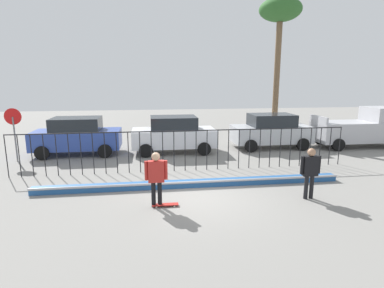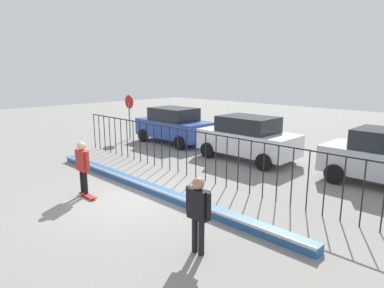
{
  "view_description": "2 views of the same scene",
  "coord_description": "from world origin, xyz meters",
  "px_view_note": "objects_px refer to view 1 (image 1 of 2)",
  "views": [
    {
      "loc": [
        -1.48,
        -9.66,
        3.81
      ],
      "look_at": [
        0.19,
        2.24,
        1.29
      ],
      "focal_mm": 29.13,
      "sensor_mm": 36.0,
      "label": 1
    },
    {
      "loc": [
        7.98,
        -5.43,
        3.74
      ],
      "look_at": [
        -0.16,
        2.94,
        1.24
      ],
      "focal_mm": 31.3,
      "sensor_mm": 36.0,
      "label": 2
    }
  ],
  "objects_px": {
    "skateboard": "(165,205)",
    "palm_tree_tall": "(280,17)",
    "skateboarder": "(156,174)",
    "parked_car_blue": "(77,136)",
    "parked_car_silver": "(271,131)",
    "parked_car_white": "(174,134)",
    "camera_operator": "(310,169)",
    "stop_sign": "(14,127)",
    "pickup_truck": "(359,129)"
  },
  "relations": [
    {
      "from": "skateboard",
      "to": "palm_tree_tall",
      "type": "xyz_separation_m",
      "value": [
        7.55,
        9.97,
        7.41
      ]
    },
    {
      "from": "skateboarder",
      "to": "skateboard",
      "type": "distance_m",
      "value": 0.99
    },
    {
      "from": "skateboard",
      "to": "parked_car_blue",
      "type": "relative_size",
      "value": 0.19
    },
    {
      "from": "skateboarder",
      "to": "parked_car_silver",
      "type": "distance_m",
      "value": 9.96
    },
    {
      "from": "skateboarder",
      "to": "parked_car_silver",
      "type": "bearing_deg",
      "value": 63.9
    },
    {
      "from": "skateboarder",
      "to": "palm_tree_tall",
      "type": "xyz_separation_m",
      "value": [
        7.8,
        9.92,
        6.45
      ]
    },
    {
      "from": "parked_car_white",
      "to": "parked_car_silver",
      "type": "height_order",
      "value": "same"
    },
    {
      "from": "skateboarder",
      "to": "camera_operator",
      "type": "bearing_deg",
      "value": 14.92
    },
    {
      "from": "palm_tree_tall",
      "to": "parked_car_blue",
      "type": "bearing_deg",
      "value": -167.32
    },
    {
      "from": "skateboarder",
      "to": "parked_car_white",
      "type": "xyz_separation_m",
      "value": [
        1.1,
        7.12,
        -0.04
      ]
    },
    {
      "from": "stop_sign",
      "to": "parked_car_white",
      "type": "bearing_deg",
      "value": 6.48
    },
    {
      "from": "skateboard",
      "to": "stop_sign",
      "type": "distance_m",
      "value": 9.27
    },
    {
      "from": "parked_car_white",
      "to": "stop_sign",
      "type": "height_order",
      "value": "stop_sign"
    },
    {
      "from": "camera_operator",
      "to": "pickup_truck",
      "type": "xyz_separation_m",
      "value": [
        6.83,
        7.13,
        0.03
      ]
    },
    {
      "from": "skateboard",
      "to": "parked_car_blue",
      "type": "xyz_separation_m",
      "value": [
        -4.06,
        7.35,
        0.91
      ]
    },
    {
      "from": "parked_car_white",
      "to": "palm_tree_tall",
      "type": "distance_m",
      "value": 9.74
    },
    {
      "from": "camera_operator",
      "to": "skateboarder",
      "type": "bearing_deg",
      "value": 26.84
    },
    {
      "from": "parked_car_silver",
      "to": "palm_tree_tall",
      "type": "bearing_deg",
      "value": 59.99
    },
    {
      "from": "camera_operator",
      "to": "stop_sign",
      "type": "xyz_separation_m",
      "value": [
        -11.24,
        6.31,
        0.61
      ]
    },
    {
      "from": "skateboard",
      "to": "palm_tree_tall",
      "type": "bearing_deg",
      "value": 36.19
    },
    {
      "from": "parked_car_white",
      "to": "palm_tree_tall",
      "type": "height_order",
      "value": "palm_tree_tall"
    },
    {
      "from": "parked_car_silver",
      "to": "camera_operator",
      "type": "bearing_deg",
      "value": -106.73
    },
    {
      "from": "camera_operator",
      "to": "palm_tree_tall",
      "type": "bearing_deg",
      "value": -79.04
    },
    {
      "from": "skateboarder",
      "to": "skateboard",
      "type": "xyz_separation_m",
      "value": [
        0.25,
        -0.04,
        -0.96
      ]
    },
    {
      "from": "skateboarder",
      "to": "stop_sign",
      "type": "bearing_deg",
      "value": 150.75
    },
    {
      "from": "skateboard",
      "to": "camera_operator",
      "type": "xyz_separation_m",
      "value": [
        4.63,
        0.0,
        0.95
      ]
    },
    {
      "from": "parked_car_blue",
      "to": "stop_sign",
      "type": "bearing_deg",
      "value": -157.76
    },
    {
      "from": "stop_sign",
      "to": "palm_tree_tall",
      "type": "bearing_deg",
      "value": 14.46
    },
    {
      "from": "parked_car_silver",
      "to": "parked_car_blue",
      "type": "bearing_deg",
      "value": 176.97
    },
    {
      "from": "pickup_truck",
      "to": "stop_sign",
      "type": "height_order",
      "value": "stop_sign"
    },
    {
      "from": "parked_car_blue",
      "to": "palm_tree_tall",
      "type": "distance_m",
      "value": 13.56
    },
    {
      "from": "parked_car_white",
      "to": "parked_car_silver",
      "type": "bearing_deg",
      "value": 1.7
    },
    {
      "from": "skateboard",
      "to": "parked_car_white",
      "type": "bearing_deg",
      "value": 66.56
    },
    {
      "from": "camera_operator",
      "to": "pickup_truck",
      "type": "bearing_deg",
      "value": -106.52
    },
    {
      "from": "parked_car_blue",
      "to": "stop_sign",
      "type": "distance_m",
      "value": 2.83
    },
    {
      "from": "skateboarder",
      "to": "pickup_truck",
      "type": "relative_size",
      "value": 0.36
    },
    {
      "from": "skateboard",
      "to": "pickup_truck",
      "type": "distance_m",
      "value": 13.54
    },
    {
      "from": "camera_operator",
      "to": "stop_sign",
      "type": "bearing_deg",
      "value": -2.02
    },
    {
      "from": "stop_sign",
      "to": "skateboarder",
      "type": "bearing_deg",
      "value": -44.61
    },
    {
      "from": "pickup_truck",
      "to": "palm_tree_tall",
      "type": "bearing_deg",
      "value": 146.32
    },
    {
      "from": "skateboarder",
      "to": "skateboard",
      "type": "bearing_deg",
      "value": 6.07
    },
    {
      "from": "parked_car_silver",
      "to": "palm_tree_tall",
      "type": "xyz_separation_m",
      "value": [
        1.2,
        2.46,
        6.5
      ]
    },
    {
      "from": "palm_tree_tall",
      "to": "skateboarder",
      "type": "bearing_deg",
      "value": -128.17
    },
    {
      "from": "parked_car_silver",
      "to": "pickup_truck",
      "type": "height_order",
      "value": "pickup_truck"
    },
    {
      "from": "pickup_truck",
      "to": "stop_sign",
      "type": "bearing_deg",
      "value": -175.2
    },
    {
      "from": "skateboarder",
      "to": "stop_sign",
      "type": "height_order",
      "value": "stop_sign"
    },
    {
      "from": "parked_car_blue",
      "to": "stop_sign",
      "type": "height_order",
      "value": "stop_sign"
    },
    {
      "from": "skateboarder",
      "to": "parked_car_white",
      "type": "height_order",
      "value": "parked_car_white"
    },
    {
      "from": "parked_car_blue",
      "to": "parked_car_silver",
      "type": "distance_m",
      "value": 10.41
    },
    {
      "from": "camera_operator",
      "to": "parked_car_blue",
      "type": "xyz_separation_m",
      "value": [
        -8.69,
        7.35,
        -0.03
      ]
    }
  ]
}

